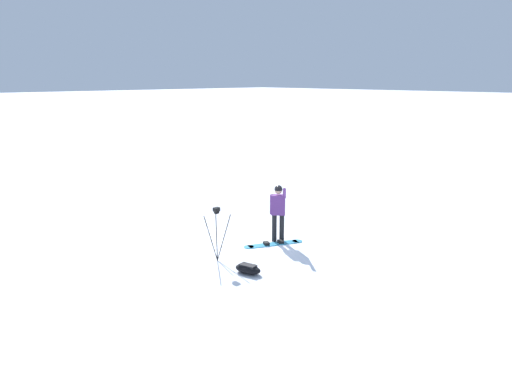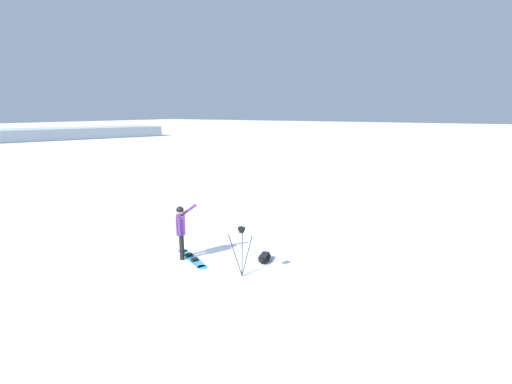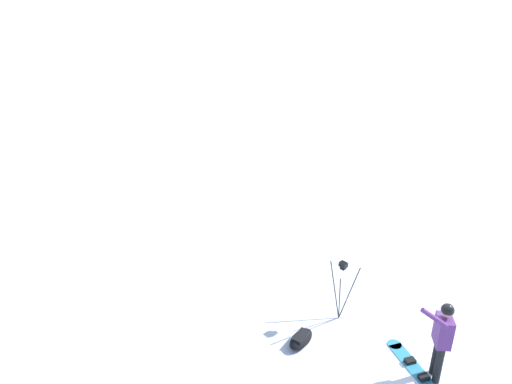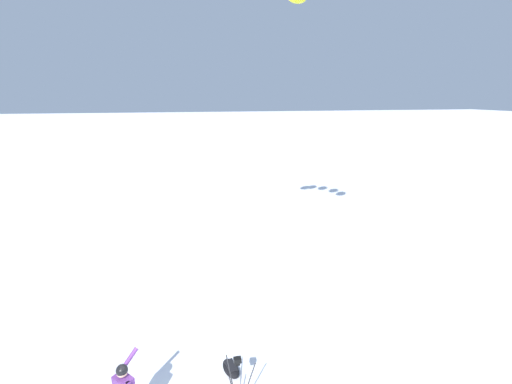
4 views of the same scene
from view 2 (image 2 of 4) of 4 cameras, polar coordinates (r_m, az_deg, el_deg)
ground_plane at (r=10.78m, az=-10.16°, el=-12.05°), size 300.00×300.00×0.00m
snowboarder at (r=11.12m, az=-12.14°, el=-5.60°), size 0.74×0.52×1.72m
snowboard at (r=11.35m, az=-10.43°, el=-10.59°), size 0.92×1.66×0.10m
gear_bag_large at (r=11.00m, az=1.38°, el=-10.60°), size 0.76×0.50×0.23m
camera_tripod at (r=9.72m, az=-2.39°, el=-8.10°), size 0.67×0.63×1.45m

